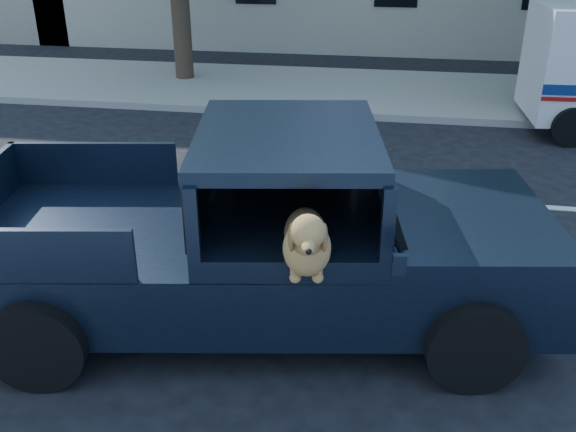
% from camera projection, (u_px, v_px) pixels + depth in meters
% --- Properties ---
extents(ground, '(120.00, 120.00, 0.00)m').
position_uv_depth(ground, '(275.00, 320.00, 6.77)').
color(ground, black).
rests_on(ground, ground).
extents(far_sidewalk, '(60.00, 4.00, 0.15)m').
position_uv_depth(far_sidewalk, '(346.00, 91.00, 14.92)').
color(far_sidewalk, gray).
rests_on(far_sidewalk, ground).
extents(lane_stripes, '(21.60, 0.14, 0.01)m').
position_uv_depth(lane_stripes, '(449.00, 201.00, 9.50)').
color(lane_stripes, silver).
rests_on(lane_stripes, ground).
extents(pickup_truck, '(6.01, 3.24, 2.05)m').
position_uv_depth(pickup_truck, '(252.00, 259.00, 6.56)').
color(pickup_truck, black).
rests_on(pickup_truck, ground).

